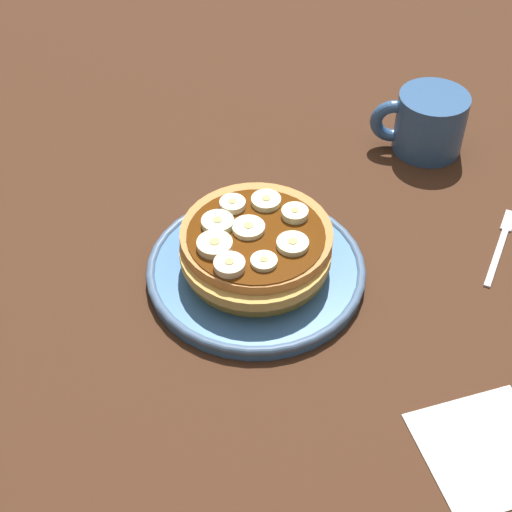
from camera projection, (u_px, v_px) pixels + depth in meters
ground_plane at (256, 285)px, 82.72cm from camera, size 140.00×140.00×3.00cm
plate at (256, 270)px, 81.03cm from camera, size 23.10×23.10×1.68cm
pancake_stack at (257, 249)px, 79.19cm from camera, size 15.97×16.71×4.68cm
banana_slice_0 at (249, 228)px, 77.72cm from camera, size 3.36×3.36×0.79cm
banana_slice_1 at (293, 244)px, 76.00cm from camera, size 3.23×3.23×0.85cm
banana_slice_2 at (264, 262)px, 74.36cm from camera, size 2.64×2.64×0.72cm
banana_slice_3 at (233, 204)px, 80.19cm from camera, size 2.75×2.75×0.94cm
banana_slice_4 at (295, 214)px, 79.11cm from camera, size 2.79×2.79×1.03cm
banana_slice_5 at (229, 265)px, 73.77cm from camera, size 3.08×3.08×1.06cm
banana_slice_6 at (215, 245)px, 75.74cm from camera, size 3.58×3.58×1.06cm
banana_slice_7 at (266, 201)px, 80.61cm from camera, size 3.15×3.15×0.87cm
banana_slice_8 at (218, 223)px, 78.05cm from camera, size 3.34×3.34×1.03cm
coffee_mug at (427, 122)px, 94.93cm from camera, size 11.75×8.62×7.63cm
napkin at (486, 450)px, 66.60cm from camera, size 14.24×14.24×0.30cm
fork at (502, 242)px, 85.04cm from camera, size 5.44×12.53×0.50cm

